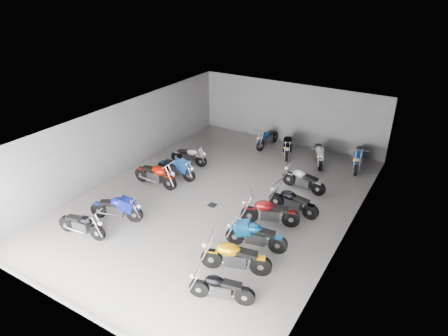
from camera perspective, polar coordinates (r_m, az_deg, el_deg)
The scene contains 21 objects.
ground at distance 16.09m, azimuth -0.71°, elevation -4.52°, with size 14.00×14.00×0.00m, color gray.
wall_back at distance 21.16m, azimuth 9.38°, elevation 7.70°, with size 10.00×0.10×3.20m, color gray.
wall_left at distance 18.24m, azimuth -14.26°, elevation 4.13°, with size 0.10×14.00×3.20m, color gray.
wall_right at distance 13.67m, azimuth 17.42°, elevation -4.13°, with size 0.10×14.00×3.20m, color gray.
ceiling at distance 14.69m, azimuth -0.78°, elevation 6.31°, with size 10.00×14.00×0.04m, color black.
drain_grate at distance 15.72m, azimuth -1.67°, elevation -5.30°, with size 0.32×0.32×0.01m, color black.
motorcycle_left_a at distance 14.63m, azimuth -19.65°, elevation -7.59°, with size 1.92×0.46×0.85m.
motorcycle_left_b at distance 15.14m, azimuth -15.06°, elevation -5.54°, with size 1.98×0.78×0.90m.
motorcycle_left_d at distance 17.09m, azimuth -9.74°, elevation -0.95°, with size 2.17×0.42×0.95m.
motorcycle_left_e at distance 17.64m, azimuth -6.82°, elevation 0.03°, with size 2.01×0.40×0.89m.
motorcycle_left_f at distance 18.81m, azimuth -5.00°, elevation 1.74°, with size 1.86×0.42×0.82m.
motorcycle_right_a at distance 11.44m, azimuth -0.49°, elevation -16.72°, with size 1.83×0.69×0.83m.
motorcycle_right_b at distance 12.31m, azimuth 1.57°, elevation -12.58°, with size 2.13×0.83×0.97m.
motorcycle_right_c at distance 13.25m, azimuth 4.51°, elevation -9.58°, with size 2.07×0.61×0.92m.
motorcycle_right_d at distance 14.43m, azimuth 6.51°, elevation -6.29°, with size 2.06×0.88×0.94m.
motorcycle_right_e at distance 15.22m, azimuth 9.78°, elevation -4.78°, with size 2.03×0.43×0.89m.
motorcycle_right_f at distance 16.87m, azimuth 11.24°, elevation -1.65°, with size 1.98×0.49×0.87m.
motorcycle_back_c at distance 20.79m, azimuth 6.21°, elevation 4.28°, with size 0.44×2.03×0.89m.
motorcycle_back_d at distance 19.94m, azimuth 9.05°, elevation 3.21°, with size 0.94×2.06×0.95m.
motorcycle_back_e at distance 19.33m, azimuth 13.40°, elevation 2.01°, with size 1.00×2.01×0.94m.
motorcycle_back_f at distance 19.34m, azimuth 18.65°, elevation 1.43°, with size 0.59×2.28×1.01m.
Camera 1 is at (7.29, -11.71, 8.28)m, focal length 32.00 mm.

